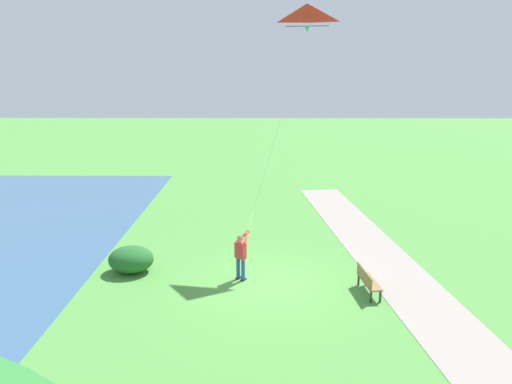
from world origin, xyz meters
name	(u,v)px	position (x,y,z in m)	size (l,w,h in m)	color
ground_plane	(272,284)	(0.00, 0.00, 0.00)	(120.00, 120.00, 0.00)	#4C8E3D
walkway_path	(432,312)	(-5.11, 2.00, 0.01)	(2.40, 32.00, 0.02)	gray
person_kite_flyer	(241,253)	(1.14, -0.41, 1.05)	(0.57, 0.61, 1.83)	#232328
flying_kite	(307,20)	(-1.31, -3.26, 9.40)	(3.19, 3.09, 8.07)	red
park_bench_near_walkway	(367,280)	(-3.28, 0.69, 0.51)	(0.60, 1.54, 0.88)	olive
lakeside_shrub	(131,259)	(5.39, -1.07, 0.51)	(1.72, 1.44, 1.03)	#236028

